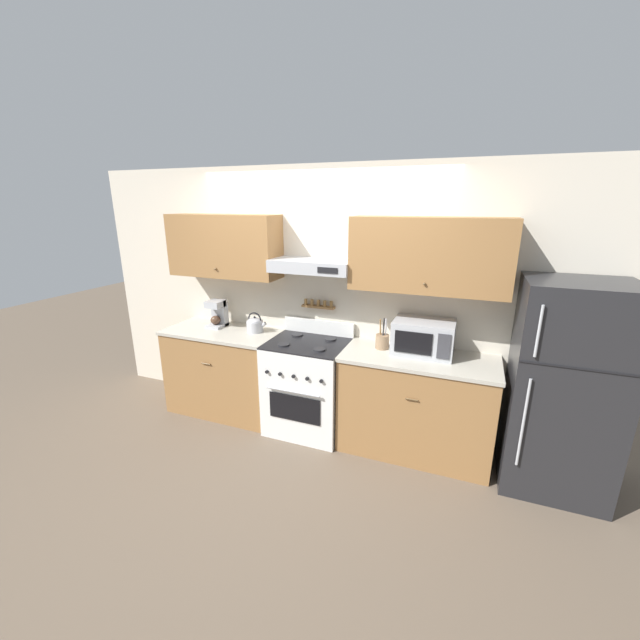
{
  "coord_description": "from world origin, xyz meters",
  "views": [
    {
      "loc": [
        1.4,
        -2.94,
        2.2
      ],
      "look_at": [
        0.14,
        0.26,
        1.17
      ],
      "focal_mm": 22.0,
      "sensor_mm": 36.0,
      "label": 1
    }
  ],
  "objects_px": {
    "stove_range": "(308,386)",
    "coffee_maker": "(218,313)",
    "refrigerator": "(564,389)",
    "tea_kettle": "(255,324)",
    "utensil_crock": "(382,341)",
    "microwave": "(423,337)"
  },
  "relations": [
    {
      "from": "refrigerator",
      "to": "utensil_crock",
      "type": "height_order",
      "value": "refrigerator"
    },
    {
      "from": "tea_kettle",
      "to": "microwave",
      "type": "bearing_deg",
      "value": 0.61
    },
    {
      "from": "microwave",
      "to": "tea_kettle",
      "type": "bearing_deg",
      "value": -179.39
    },
    {
      "from": "coffee_maker",
      "to": "microwave",
      "type": "xyz_separation_m",
      "value": [
        2.16,
        -0.01,
        0.0
      ]
    },
    {
      "from": "stove_range",
      "to": "tea_kettle",
      "type": "bearing_deg",
      "value": 170.63
    },
    {
      "from": "tea_kettle",
      "to": "coffee_maker",
      "type": "height_order",
      "value": "coffee_maker"
    },
    {
      "from": "refrigerator",
      "to": "coffee_maker",
      "type": "bearing_deg",
      "value": 177.38
    },
    {
      "from": "stove_range",
      "to": "microwave",
      "type": "xyz_separation_m",
      "value": [
        1.06,
        0.12,
        0.6
      ]
    },
    {
      "from": "coffee_maker",
      "to": "microwave",
      "type": "bearing_deg",
      "value": -0.18
    },
    {
      "from": "coffee_maker",
      "to": "utensil_crock",
      "type": "xyz_separation_m",
      "value": [
        1.8,
        -0.02,
        -0.07
      ]
    },
    {
      "from": "refrigerator",
      "to": "stove_range",
      "type": "bearing_deg",
      "value": 179.48
    },
    {
      "from": "stove_range",
      "to": "microwave",
      "type": "relative_size",
      "value": 2.05
    },
    {
      "from": "microwave",
      "to": "utensil_crock",
      "type": "relative_size",
      "value": 1.82
    },
    {
      "from": "stove_range",
      "to": "refrigerator",
      "type": "distance_m",
      "value": 2.18
    },
    {
      "from": "tea_kettle",
      "to": "utensil_crock",
      "type": "relative_size",
      "value": 0.77
    },
    {
      "from": "stove_range",
      "to": "coffee_maker",
      "type": "height_order",
      "value": "coffee_maker"
    },
    {
      "from": "stove_range",
      "to": "utensil_crock",
      "type": "xyz_separation_m",
      "value": [
        0.7,
        0.1,
        0.53
      ]
    },
    {
      "from": "refrigerator",
      "to": "tea_kettle",
      "type": "relative_size",
      "value": 7.59
    },
    {
      "from": "tea_kettle",
      "to": "utensil_crock",
      "type": "height_order",
      "value": "utensil_crock"
    },
    {
      "from": "tea_kettle",
      "to": "coffee_maker",
      "type": "bearing_deg",
      "value": 176.99
    },
    {
      "from": "coffee_maker",
      "to": "utensil_crock",
      "type": "distance_m",
      "value": 1.8
    },
    {
      "from": "refrigerator",
      "to": "utensil_crock",
      "type": "bearing_deg",
      "value": 175.1
    }
  ]
}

